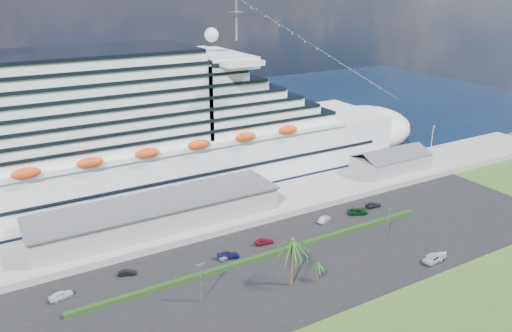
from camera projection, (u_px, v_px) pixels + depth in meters
ground at (342, 281)px, 102.62m from camera, size 420.00×420.00×0.00m
asphalt_lot at (311, 257)px, 111.53m from camera, size 140.00×38.00×0.12m
wharf at (248, 206)px, 134.78m from camera, size 240.00×20.00×1.80m
water at (143, 130)px, 208.16m from camera, size 420.00×160.00×0.02m
cruise_ship at (138, 140)px, 138.68m from camera, size 191.00×38.00×54.00m
terminal_building at (158, 213)px, 121.59m from camera, size 61.00×15.00×6.30m
port_shed at (391, 162)px, 158.06m from camera, size 24.00×12.31×7.37m
flagpole at (432, 142)px, 165.22m from camera, size 1.08×0.16×12.00m
hedge at (269, 254)px, 111.65m from camera, size 88.00×1.10×0.90m
lamp_post_left at (201, 278)px, 94.09m from camera, size 1.60×0.35×8.27m
lamp_post_right at (389, 221)px, 116.69m from camera, size 1.60×0.35×8.27m
palm_tall at (292, 245)px, 97.98m from camera, size 8.82×8.82×11.13m
palm_short at (318, 266)px, 101.26m from camera, size 3.53×3.53×4.56m
parked_car_0 at (61, 295)px, 96.55m from camera, size 4.78×2.60×1.54m
parked_car_1 at (127, 273)px, 104.28m from camera, size 3.91×2.51×1.22m
parked_car_2 at (227, 256)px, 110.86m from camera, size 4.69×2.79×1.22m
parked_car_3 at (228, 255)px, 110.74m from camera, size 5.44×3.46×1.47m
parked_car_4 at (264, 241)px, 116.72m from camera, size 4.68×2.42×1.52m
parked_car_5 at (324, 219)px, 127.72m from camera, size 4.59×3.06×1.43m
parked_car_6 at (358, 211)px, 131.92m from camera, size 6.04×4.58×1.53m
parked_car_7 at (373, 205)px, 135.88m from camera, size 4.92×2.37×1.38m
pickup_truck at (434, 258)px, 108.97m from camera, size 5.52×2.44×1.89m
boat_trailer at (440, 255)px, 110.07m from camera, size 5.46×3.69×1.55m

